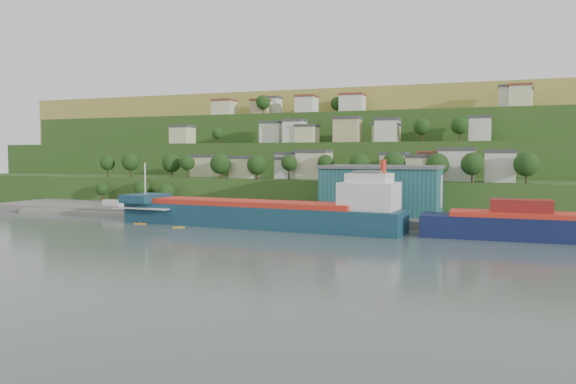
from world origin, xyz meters
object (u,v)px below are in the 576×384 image
at_px(cargo_ship_near, 266,215).
at_px(kayak_orange, 140,223).
at_px(caravan, 113,204).
at_px(warehouse, 382,189).

height_order(cargo_ship_near, kayak_orange, cargo_ship_near).
bearing_deg(cargo_ship_near, caravan, 169.13).
bearing_deg(kayak_orange, cargo_ship_near, -12.37).
xyz_separation_m(warehouse, kayak_orange, (-56.11, -28.94, -8.21)).
bearing_deg(kayak_orange, warehouse, 5.33).
xyz_separation_m(cargo_ship_near, caravan, (-56.51, 14.98, -0.37)).
relative_size(cargo_ship_near, caravan, 12.17).
xyz_separation_m(cargo_ship_near, kayak_orange, (-32.32, -5.46, -2.74)).
xyz_separation_m(warehouse, caravan, (-80.31, -8.50, -5.83)).
bearing_deg(kayak_orange, caravan, 117.86).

